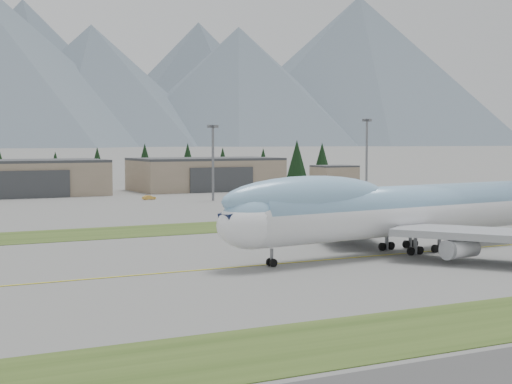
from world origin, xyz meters
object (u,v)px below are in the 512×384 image
hangar_center (23,178)px  hangar_right (206,174)px  boeing_747_freighter (405,209)px  service_vehicle_c (309,190)px  service_vehicle_b (149,200)px

hangar_center → hangar_right: (60.00, 0.00, 0.00)m
boeing_747_freighter → hangar_right: size_ratio=1.55×
boeing_747_freighter → hangar_right: boeing_747_freighter is taller
hangar_center → boeing_747_freighter: bearing=-79.2°
hangar_center → service_vehicle_c: hangar_center is taller
boeing_747_freighter → hangar_right: bearing=71.0°
boeing_747_freighter → hangar_center: boeing_747_freighter is taller
service_vehicle_b → service_vehicle_c: (62.30, 16.63, 0.00)m
boeing_747_freighter → service_vehicle_b: bearing=83.0°
hangar_right → service_vehicle_c: 35.30m
boeing_747_freighter → hangar_center: (-28.25, 148.54, -1.03)m
boeing_747_freighter → service_vehicle_b: boeing_747_freighter is taller
hangar_right → service_vehicle_c: (30.72, -16.54, -5.39)m
hangar_right → service_vehicle_b: (-31.58, -33.16, -5.39)m
boeing_747_freighter → service_vehicle_c: size_ratio=16.87×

